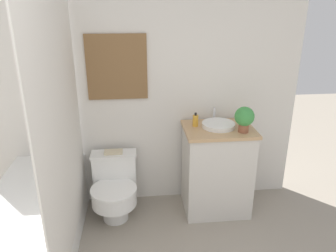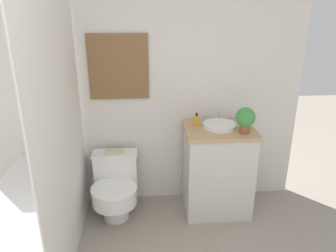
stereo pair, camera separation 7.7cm
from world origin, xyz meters
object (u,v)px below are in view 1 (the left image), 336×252
(potted_plant, at_px, (244,118))
(book_on_tank, at_px, (113,152))
(sink, at_px, (218,125))
(soap_bottle, at_px, (195,121))
(toilet, at_px, (115,187))

(potted_plant, xyz_separation_m, book_on_tank, (-1.15, 0.24, -0.38))
(sink, distance_m, soap_bottle, 0.21)
(soap_bottle, bearing_deg, book_on_tank, 175.78)
(toilet, height_order, sink, sink)
(toilet, xyz_separation_m, sink, (0.96, 0.04, 0.57))
(sink, height_order, soap_bottle, sink)
(soap_bottle, distance_m, book_on_tank, 0.82)
(sink, xyz_separation_m, potted_plant, (0.19, -0.14, 0.11))
(soap_bottle, xyz_separation_m, potted_plant, (0.39, -0.18, 0.08))
(soap_bottle, bearing_deg, toilet, -173.70)
(book_on_tank, bearing_deg, potted_plant, -11.73)
(toilet, distance_m, potted_plant, 1.34)
(soap_bottle, relative_size, potted_plant, 0.56)
(soap_bottle, bearing_deg, sink, -12.07)
(toilet, bearing_deg, soap_bottle, 6.30)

